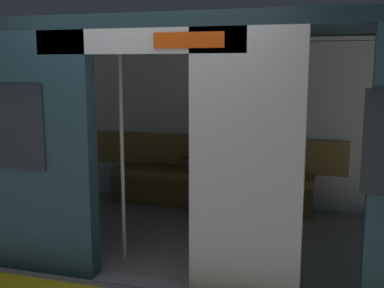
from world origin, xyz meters
TOP-DOWN VIEW (x-y plane):
  - ground_plane at (0.00, 0.00)m, footprint 60.00×60.00m
  - train_car at (0.05, -1.23)m, footprint 6.40×2.82m
  - bench_seat at (0.00, -2.31)m, footprint 2.70×0.44m
  - person_seated at (-0.15, -2.26)m, footprint 0.55×0.69m
  - handbag at (0.25, -2.34)m, footprint 0.26×0.15m
  - book at (-0.50, -2.40)m, footprint 0.20×0.25m
  - grab_pole_door at (0.39, -0.46)m, footprint 0.04×0.04m
  - grab_pole_far at (-0.39, -0.56)m, footprint 0.04×0.04m

SIDE VIEW (x-z plane):
  - ground_plane at x=0.00m, z-range 0.00..0.00m
  - bench_seat at x=0.00m, z-range 0.13..0.60m
  - book at x=-0.50m, z-range 0.48..0.51m
  - handbag at x=0.25m, z-range 0.48..0.65m
  - person_seated at x=-0.15m, z-range 0.09..1.30m
  - grab_pole_door at x=0.39m, z-range 0.00..2.15m
  - grab_pole_far at x=-0.39m, z-range 0.00..2.15m
  - train_car at x=0.05m, z-range 0.37..2.66m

